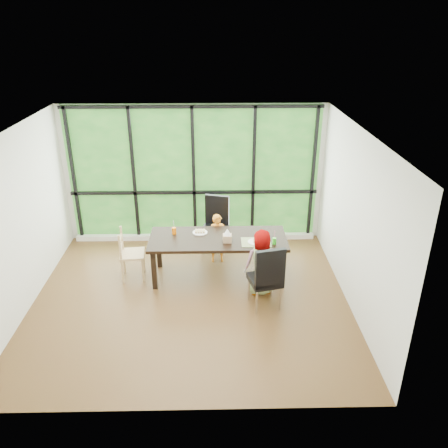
{
  "coord_description": "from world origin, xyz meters",
  "views": [
    {
      "loc": [
        0.4,
        -6.1,
        4.15
      ],
      "look_at": [
        0.55,
        0.6,
        1.05
      ],
      "focal_mm": 36.27,
      "sensor_mm": 36.0,
      "label": 1
    }
  ],
  "objects_px": {
    "plate_near": "(256,242)",
    "green_cup": "(274,241)",
    "child_toddler": "(218,238)",
    "chair_end_beech": "(132,254)",
    "plate_far": "(200,232)",
    "chair_window_leather": "(215,226)",
    "tissue_box": "(227,238)",
    "dining_table": "(218,257)",
    "child_older": "(261,263)",
    "orange_cup": "(174,231)",
    "chair_interior_leather": "(265,276)"
  },
  "relations": [
    {
      "from": "plate_near",
      "to": "green_cup",
      "type": "height_order",
      "value": "green_cup"
    },
    {
      "from": "plate_near",
      "to": "child_toddler",
      "type": "bearing_deg",
      "value": 129.91
    },
    {
      "from": "chair_end_beech",
      "to": "plate_far",
      "type": "relative_size",
      "value": 3.53
    },
    {
      "from": "chair_window_leather",
      "to": "plate_far",
      "type": "height_order",
      "value": "chair_window_leather"
    },
    {
      "from": "tissue_box",
      "to": "chair_end_beech",
      "type": "bearing_deg",
      "value": 174.58
    },
    {
      "from": "dining_table",
      "to": "child_older",
      "type": "bearing_deg",
      "value": -37.28
    },
    {
      "from": "dining_table",
      "to": "orange_cup",
      "type": "height_order",
      "value": "orange_cup"
    },
    {
      "from": "chair_interior_leather",
      "to": "child_older",
      "type": "bearing_deg",
      "value": -99.45
    },
    {
      "from": "chair_window_leather",
      "to": "child_older",
      "type": "relative_size",
      "value": 0.97
    },
    {
      "from": "chair_end_beech",
      "to": "tissue_box",
      "type": "relative_size",
      "value": 6.25
    },
    {
      "from": "chair_end_beech",
      "to": "chair_interior_leather",
      "type": "bearing_deg",
      "value": -118.17
    },
    {
      "from": "chair_interior_leather",
      "to": "tissue_box",
      "type": "bearing_deg",
      "value": -67.09
    },
    {
      "from": "chair_end_beech",
      "to": "child_older",
      "type": "height_order",
      "value": "child_older"
    },
    {
      "from": "plate_near",
      "to": "orange_cup",
      "type": "distance_m",
      "value": 1.41
    },
    {
      "from": "dining_table",
      "to": "tissue_box",
      "type": "bearing_deg",
      "value": -43.13
    },
    {
      "from": "chair_end_beech",
      "to": "plate_far",
      "type": "xyz_separation_m",
      "value": [
        1.16,
        0.18,
        0.31
      ]
    },
    {
      "from": "child_older",
      "to": "tissue_box",
      "type": "height_order",
      "value": "child_older"
    },
    {
      "from": "child_toddler",
      "to": "tissue_box",
      "type": "height_order",
      "value": "child_toddler"
    },
    {
      "from": "chair_window_leather",
      "to": "chair_end_beech",
      "type": "relative_size",
      "value": 1.2
    },
    {
      "from": "dining_table",
      "to": "plate_near",
      "type": "height_order",
      "value": "plate_near"
    },
    {
      "from": "dining_table",
      "to": "tissue_box",
      "type": "distance_m",
      "value": 0.48
    },
    {
      "from": "child_older",
      "to": "plate_far",
      "type": "relative_size",
      "value": 4.37
    },
    {
      "from": "child_older",
      "to": "plate_near",
      "type": "xyz_separation_m",
      "value": [
        -0.06,
        0.33,
        0.2
      ]
    },
    {
      "from": "chair_window_leather",
      "to": "chair_end_beech",
      "type": "xyz_separation_m",
      "value": [
        -1.41,
        -0.92,
        -0.09
      ]
    },
    {
      "from": "chair_interior_leather",
      "to": "orange_cup",
      "type": "bearing_deg",
      "value": -49.87
    },
    {
      "from": "chair_end_beech",
      "to": "orange_cup",
      "type": "relative_size",
      "value": 7.88
    },
    {
      "from": "chair_window_leather",
      "to": "child_older",
      "type": "height_order",
      "value": "child_older"
    },
    {
      "from": "chair_window_leather",
      "to": "plate_far",
      "type": "xyz_separation_m",
      "value": [
        -0.25,
        -0.73,
        0.22
      ]
    },
    {
      "from": "dining_table",
      "to": "green_cup",
      "type": "height_order",
      "value": "green_cup"
    },
    {
      "from": "chair_interior_leather",
      "to": "plate_near",
      "type": "distance_m",
      "value": 0.74
    },
    {
      "from": "dining_table",
      "to": "child_toddler",
      "type": "bearing_deg",
      "value": 90.0
    },
    {
      "from": "dining_table",
      "to": "tissue_box",
      "type": "height_order",
      "value": "tissue_box"
    },
    {
      "from": "green_cup",
      "to": "child_toddler",
      "type": "bearing_deg",
      "value": 139.05
    },
    {
      "from": "child_toddler",
      "to": "child_older",
      "type": "distance_m",
      "value": 1.28
    },
    {
      "from": "tissue_box",
      "to": "child_older",
      "type": "bearing_deg",
      "value": -35.39
    },
    {
      "from": "plate_far",
      "to": "tissue_box",
      "type": "bearing_deg",
      "value": -36.36
    },
    {
      "from": "chair_window_leather",
      "to": "green_cup",
      "type": "relative_size",
      "value": 10.24
    },
    {
      "from": "dining_table",
      "to": "green_cup",
      "type": "relative_size",
      "value": 21.86
    },
    {
      "from": "orange_cup",
      "to": "green_cup",
      "type": "height_order",
      "value": "orange_cup"
    },
    {
      "from": "chair_interior_leather",
      "to": "plate_far",
      "type": "xyz_separation_m",
      "value": [
        -1.02,
        1.08,
        0.22
      ]
    },
    {
      "from": "chair_window_leather",
      "to": "chair_end_beech",
      "type": "bearing_deg",
      "value": -131.74
    },
    {
      "from": "green_cup",
      "to": "tissue_box",
      "type": "height_order",
      "value": "tissue_box"
    },
    {
      "from": "dining_table",
      "to": "plate_far",
      "type": "height_order",
      "value": "plate_far"
    },
    {
      "from": "dining_table",
      "to": "chair_end_beech",
      "type": "height_order",
      "value": "chair_end_beech"
    },
    {
      "from": "child_toddler",
      "to": "plate_near",
      "type": "height_order",
      "value": "child_toddler"
    },
    {
      "from": "chair_end_beech",
      "to": "tissue_box",
      "type": "distance_m",
      "value": 1.66
    },
    {
      "from": "child_toddler",
      "to": "orange_cup",
      "type": "xyz_separation_m",
      "value": [
        -0.75,
        -0.39,
        0.35
      ]
    },
    {
      "from": "chair_interior_leather",
      "to": "green_cup",
      "type": "xyz_separation_m",
      "value": [
        0.21,
        0.64,
        0.26
      ]
    },
    {
      "from": "child_toddler",
      "to": "tissue_box",
      "type": "distance_m",
      "value": 0.8
    },
    {
      "from": "chair_interior_leather",
      "to": "chair_end_beech",
      "type": "bearing_deg",
      "value": -36.39
    }
  ]
}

